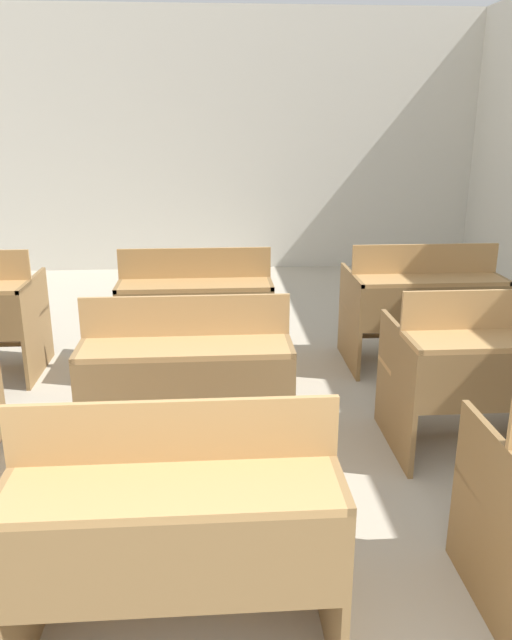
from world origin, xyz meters
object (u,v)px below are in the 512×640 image
at_px(bench_third_center, 196,310).
at_px(bench_second_center, 188,377).
at_px(bench_third_right, 421,304).
at_px(bench_front_center, 178,521).
at_px(bench_second_right, 493,369).

bearing_deg(bench_third_center, bench_second_center, -90.80).
bearing_deg(bench_third_center, bench_third_right, 1.01).
xyz_separation_m(bench_front_center, bench_third_right, (1.73, 2.61, 0.00)).
height_order(bench_front_center, bench_third_right, same).
xyz_separation_m(bench_front_center, bench_second_right, (1.71, 1.29, 0.00)).
relative_size(bench_front_center, bench_second_center, 1.00).
relative_size(bench_second_center, bench_third_center, 1.00).
bearing_deg(bench_third_right, bench_second_right, -90.76).
height_order(bench_second_center, bench_second_right, same).
xyz_separation_m(bench_second_right, bench_third_center, (-1.70, 1.28, 0.00)).
bearing_deg(bench_front_center, bench_second_right, 37.08).
distance_m(bench_second_center, bench_third_center, 1.29).
relative_size(bench_third_center, bench_third_right, 1.00).
relative_size(bench_front_center, bench_third_center, 1.00).
relative_size(bench_second_right, bench_third_right, 1.00).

